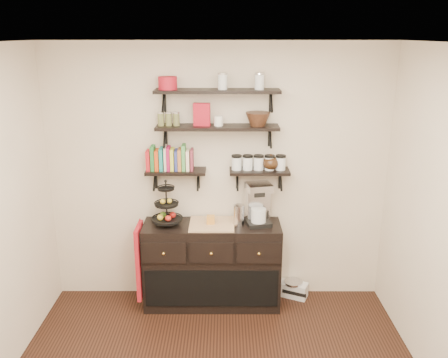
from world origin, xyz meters
The scene contains 20 objects.
ceiling centered at (0.00, 0.00, 2.70)m, with size 3.50×3.50×0.02m, color white.
back_wall centered at (0.00, 1.75, 1.35)m, with size 3.50×0.02×2.70m, color silver.
shelf_top centered at (0.00, 1.62, 2.23)m, with size 1.20×0.27×0.23m.
shelf_mid centered at (0.00, 1.62, 1.88)m, with size 1.20×0.27×0.23m.
shelf_low_left centered at (-0.42, 1.63, 1.43)m, with size 0.60×0.25×0.23m.
shelf_low_right centered at (0.42, 1.63, 1.43)m, with size 0.60×0.25×0.23m.
cookbooks centered at (-0.47, 1.63, 1.57)m, with size 0.43×0.15×0.26m.
glass_canisters centered at (0.41, 1.63, 1.51)m, with size 0.54×0.10×0.13m.
sideboard centered at (-0.06, 1.51, 0.45)m, with size 1.40×0.50×0.92m.
fruit_stand centered at (-0.51, 1.52, 1.06)m, with size 0.31×0.31×0.46m.
candle centered at (-0.07, 1.51, 0.96)m, with size 0.08×0.08×0.08m, color #BA792B.
coffee_maker centered at (0.41, 1.54, 1.11)m, with size 0.28×0.28×0.44m.
thermal_carafe centered at (0.21, 1.49, 1.01)m, with size 0.11×0.11×0.22m, color silver.
apron centered at (-0.79, 1.41, 0.55)m, with size 0.04×0.33×0.77m, color maroon.
radio centered at (0.82, 1.65, 0.09)m, with size 0.34×0.27×0.18m.
recipe_box centered at (-0.15, 1.61, 2.01)m, with size 0.16×0.06×0.22m, color #A31222.
walnut_bowl centered at (0.39, 1.61, 1.96)m, with size 0.24×0.24×0.13m, color black, non-canonical shape.
ramekins centered at (0.01, 1.61, 1.95)m, with size 0.09×0.09×0.10m, color white.
teapot centered at (0.53, 1.63, 1.53)m, with size 0.22×0.16×0.16m, color #321E0F, non-canonical shape.
red_pot centered at (-0.47, 1.61, 2.31)m, with size 0.18×0.18×0.12m, color #A31222.
Camera 1 is at (0.07, -2.95, 2.76)m, focal length 38.00 mm.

